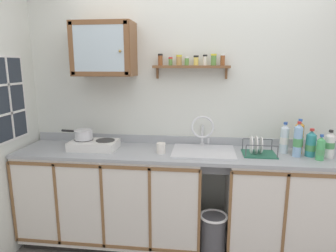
% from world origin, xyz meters
% --- Properties ---
extents(back_wall, '(3.92, 0.07, 2.64)m').
position_xyz_m(back_wall, '(0.00, 0.72, 1.33)').
color(back_wall, silver).
rests_on(back_wall, ground).
extents(lower_cabinet_run, '(1.72, 0.57, 0.92)m').
position_xyz_m(lower_cabinet_run, '(-0.79, 0.42, 0.47)').
color(lower_cabinet_run, black).
rests_on(lower_cabinet_run, ground).
extents(lower_cabinet_run_right, '(1.36, 0.57, 0.92)m').
position_xyz_m(lower_cabinet_run_right, '(0.97, 0.42, 0.47)').
color(lower_cabinet_run_right, black).
rests_on(lower_cabinet_run_right, ground).
extents(countertop, '(3.28, 0.59, 0.03)m').
position_xyz_m(countertop, '(0.00, 0.41, 0.94)').
color(countertop, '#9EA3A8').
rests_on(countertop, lower_cabinet_run).
extents(backsplash, '(3.28, 0.02, 0.08)m').
position_xyz_m(backsplash, '(0.00, 0.69, 0.99)').
color(backsplash, '#9EA3A8').
rests_on(backsplash, countertop).
extents(sink, '(0.56, 0.48, 0.45)m').
position_xyz_m(sink, '(0.08, 0.46, 0.93)').
color(sink, silver).
rests_on(sink, countertop).
extents(hot_plate_stove, '(0.44, 0.27, 0.09)m').
position_xyz_m(hot_plate_stove, '(-0.94, 0.41, 1.00)').
color(hot_plate_stove, silver).
rests_on(hot_plate_stove, countertop).
extents(saucepan, '(0.32, 0.18, 0.09)m').
position_xyz_m(saucepan, '(-1.05, 0.43, 1.09)').
color(saucepan, silver).
rests_on(saucepan, hot_plate_stove).
extents(bottle_soda_green_0, '(0.07, 0.07, 0.22)m').
position_xyz_m(bottle_soda_green_0, '(1.04, 0.32, 1.05)').
color(bottle_soda_green_0, '#4CB266').
rests_on(bottle_soda_green_0, countertop).
extents(bottle_water_blue_1, '(0.07, 0.07, 0.31)m').
position_xyz_m(bottle_water_blue_1, '(0.88, 0.40, 1.09)').
color(bottle_water_blue_1, '#8CB7E0').
rests_on(bottle_water_blue_1, countertop).
extents(bottle_water_clear_2, '(0.08, 0.08, 0.28)m').
position_xyz_m(bottle_water_clear_2, '(0.79, 0.50, 1.08)').
color(bottle_water_clear_2, silver).
rests_on(bottle_water_clear_2, countertop).
extents(bottle_detergent_teal_3, '(0.09, 0.09, 0.25)m').
position_xyz_m(bottle_detergent_teal_3, '(0.99, 0.42, 1.06)').
color(bottle_detergent_teal_3, teal).
rests_on(bottle_detergent_teal_3, countertop).
extents(bottle_juice_amber_4, '(0.08, 0.08, 0.31)m').
position_xyz_m(bottle_juice_amber_4, '(0.92, 0.50, 1.09)').
color(bottle_juice_amber_4, gold).
rests_on(bottle_juice_amber_4, countertop).
extents(bottle_opaque_white_5, '(0.08, 0.08, 0.24)m').
position_xyz_m(bottle_opaque_white_5, '(1.14, 0.39, 1.07)').
color(bottle_opaque_white_5, white).
rests_on(bottle_opaque_white_5, countertop).
extents(dish_rack, '(0.28, 0.24, 0.17)m').
position_xyz_m(dish_rack, '(0.55, 0.41, 0.99)').
color(dish_rack, '#26664C').
rests_on(dish_rack, countertop).
extents(mug, '(0.08, 0.12, 0.09)m').
position_xyz_m(mug, '(-0.30, 0.36, 1.00)').
color(mug, white).
rests_on(mug, countertop).
extents(wall_cabinet, '(0.56, 0.32, 0.49)m').
position_xyz_m(wall_cabinet, '(-0.85, 0.55, 1.87)').
color(wall_cabinet, brown).
extents(spice_shelf, '(0.71, 0.14, 0.23)m').
position_xyz_m(spice_shelf, '(-0.05, 0.63, 1.73)').
color(spice_shelf, brown).
extents(window, '(0.03, 0.69, 0.76)m').
position_xyz_m(window, '(-1.65, 0.14, 1.43)').
color(window, '#262D38').
extents(trash_bin, '(0.25, 0.25, 0.44)m').
position_xyz_m(trash_bin, '(0.18, 0.23, 0.23)').
color(trash_bin, '#4C4C51').
rests_on(trash_bin, ground).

